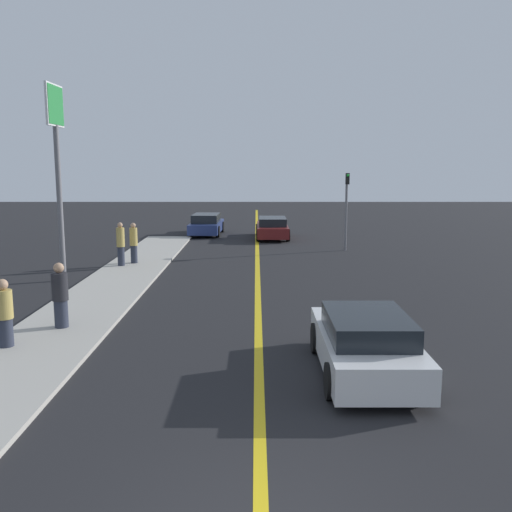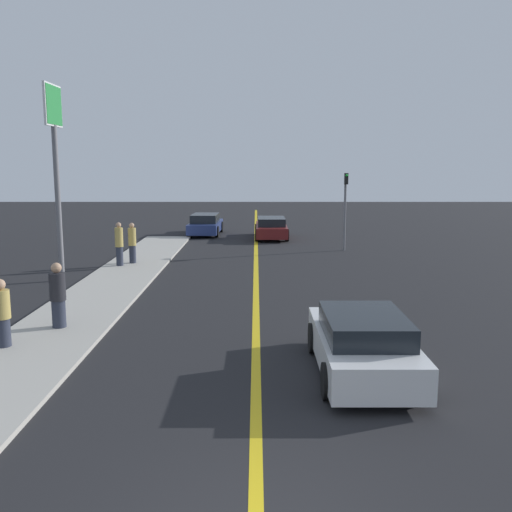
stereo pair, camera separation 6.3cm
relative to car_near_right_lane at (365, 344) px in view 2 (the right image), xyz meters
The scene contains 11 objects.
road_center_line 12.84m from the car_near_right_lane, 99.87° to the left, with size 0.20×60.00×0.01m.
sidewalk_left 11.11m from the car_near_right_lane, 131.39° to the left, with size 2.57×27.37×0.11m.
car_near_right_lane is the anchor object (origin of this frame).
car_ahead_center 21.96m from the car_near_right_lane, 93.40° to the left, with size 1.91×4.48×1.24m.
car_far_distant 24.24m from the car_near_right_lane, 102.67° to the left, with size 2.02×4.39×1.29m.
pedestrian_near_curb 8.24m from the car_near_right_lane, 169.51° to the left, with size 0.40×0.40×1.60m.
pedestrian_mid_group 7.96m from the car_near_right_lane, 157.19° to the left, with size 0.41×0.41×1.71m.
pedestrian_far_standing 14.55m from the car_near_right_lane, 122.93° to the left, with size 0.34×0.34×1.82m.
pedestrian_by_sign 14.90m from the car_near_right_lane, 120.26° to the left, with size 0.33×0.33×1.73m.
traffic_light 17.32m from the car_near_right_lane, 82.50° to the left, with size 0.18×0.40×3.87m.
roadside_sign 14.20m from the car_near_right_lane, 134.63° to the left, with size 0.20×1.65×7.12m.
Camera 2 is at (0.00, -5.95, 4.31)m, focal length 40.00 mm.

